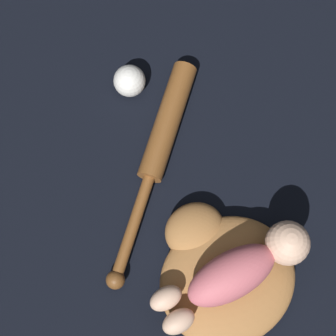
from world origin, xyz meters
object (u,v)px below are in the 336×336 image
(baseball_bat, at_px, (160,143))
(baseball, at_px, (129,81))
(baby_figure, at_px, (242,269))
(baseball_glove, at_px, (222,271))

(baseball_bat, relative_size, baseball, 6.68)
(baby_figure, xyz_separation_m, baseball_bat, (0.11, 0.32, -0.08))
(baseball_bat, bearing_deg, baseball, 67.70)
(baseball_bat, height_order, baseball, baseball)
(baby_figure, xyz_separation_m, baseball, (0.18, 0.48, -0.08))
(baseball, bearing_deg, baseball_bat, -112.30)
(baby_figure, relative_size, baseball_bat, 0.68)
(baseball_glove, relative_size, baby_figure, 1.06)
(baseball_bat, bearing_deg, baseball_glove, -113.62)
(baby_figure, distance_m, baseball, 0.52)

